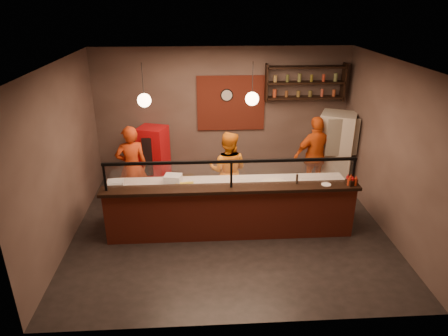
{
  "coord_description": "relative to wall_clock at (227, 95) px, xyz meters",
  "views": [
    {
      "loc": [
        -0.52,
        -6.75,
        4.23
      ],
      "look_at": [
        -0.09,
        0.3,
        1.18
      ],
      "focal_mm": 32.0,
      "sensor_mm": 36.0,
      "label": 1
    }
  ],
  "objects": [
    {
      "name": "sneeze_guard",
      "position": [
        -0.1,
        -2.76,
        -0.73
      ],
      "size": [
        4.5,
        0.05,
        0.52
      ],
      "color": "white",
      "rests_on": "counter_ledge"
    },
    {
      "name": "ceiling",
      "position": [
        -0.1,
        -2.46,
        1.1
      ],
      "size": [
        6.0,
        6.0,
        0.0
      ],
      "primitive_type": "plane",
      "rotation": [
        3.14,
        0.0,
        0.0
      ],
      "color": "#372D2A",
      "rests_on": "wall_back"
    },
    {
      "name": "wall_back",
      "position": [
        -0.1,
        0.04,
        -0.5
      ],
      "size": [
        6.0,
        0.0,
        6.0
      ],
      "primitive_type": "plane",
      "rotation": [
        1.57,
        0.0,
        0.0
      ],
      "color": "#6D5850",
      "rests_on": "floor"
    },
    {
      "name": "wall_front",
      "position": [
        -0.1,
        -4.96,
        -0.5
      ],
      "size": [
        6.0,
        0.0,
        6.0
      ],
      "primitive_type": "plane",
      "rotation": [
        -1.57,
        0.0,
        0.0
      ],
      "color": "#6D5850",
      "rests_on": "floor"
    },
    {
      "name": "cook_left",
      "position": [
        -2.11,
        -1.32,
        -1.2
      ],
      "size": [
        0.75,
        0.59,
        1.8
      ],
      "primitive_type": "imported",
      "rotation": [
        0.0,
        0.0,
        3.41
      ],
      "color": "#C53B12",
      "rests_on": "floor"
    },
    {
      "name": "brick_patch",
      "position": [
        0.1,
        0.01,
        -0.2
      ],
      "size": [
        1.6,
        0.04,
        1.3
      ],
      "primitive_type": "cube",
      "color": "maroon",
      "rests_on": "wall_back"
    },
    {
      "name": "fridge",
      "position": [
        2.5,
        -0.68,
        -1.2
      ],
      "size": [
        0.98,
        0.95,
        1.81
      ],
      "primitive_type": "cube",
      "rotation": [
        0.0,
        0.0,
        -0.42
      ],
      "color": "beige",
      "rests_on": "floor"
    },
    {
      "name": "pendant_left",
      "position": [
        -1.6,
        -2.26,
        0.45
      ],
      "size": [
        0.24,
        0.24,
        0.77
      ],
      "color": "black",
      "rests_on": "ceiling"
    },
    {
      "name": "red_cooler",
      "position": [
        -1.76,
        -0.31,
        -1.38
      ],
      "size": [
        0.77,
        0.73,
        1.44
      ],
      "primitive_type": "cube",
      "rotation": [
        0.0,
        0.0,
        -0.32
      ],
      "color": "red",
      "rests_on": "floor"
    },
    {
      "name": "wall_clock",
      "position": [
        0.0,
        0.0,
        0.0
      ],
      "size": [
        0.3,
        0.04,
        0.3
      ],
      "primitive_type": "cylinder",
      "rotation": [
        1.57,
        0.0,
        0.0
      ],
      "color": "black",
      "rests_on": "wall_back"
    },
    {
      "name": "prep_tub_c",
      "position": [
        -2.25,
        -2.38,
        -1.13
      ],
      "size": [
        0.3,
        0.25,
        0.13
      ],
      "primitive_type": "cube",
      "rotation": [
        0.0,
        0.0,
        0.15
      ],
      "color": "white",
      "rests_on": "worktop"
    },
    {
      "name": "service_counter",
      "position": [
        -0.1,
        -2.76,
        -1.6
      ],
      "size": [
        4.6,
        0.25,
        1.0
      ],
      "primitive_type": "cube",
      "color": "maroon",
      "rests_on": "floor"
    },
    {
      "name": "cook_right",
      "position": [
        1.95,
        -0.96,
        -1.19
      ],
      "size": [
        1.14,
        0.69,
        1.82
      ],
      "primitive_type": "imported",
      "rotation": [
        0.0,
        0.0,
        3.39
      ],
      "color": "#E15815",
      "rests_on": "floor"
    },
    {
      "name": "worktop_cabinet",
      "position": [
        -0.1,
        -2.26,
        -1.68
      ],
      "size": [
        4.6,
        0.75,
        0.85
      ],
      "primitive_type": "cube",
      "color": "gray",
      "rests_on": "floor"
    },
    {
      "name": "prep_tub_b",
      "position": [
        -1.18,
        -2.17,
        -1.12
      ],
      "size": [
        0.36,
        0.31,
        0.16
      ],
      "primitive_type": "cube",
      "rotation": [
        0.0,
        0.0,
        -0.2
      ],
      "color": "silver",
      "rests_on": "worktop"
    },
    {
      "name": "cook_mid",
      "position": [
        -0.07,
        -1.54,
        -1.25
      ],
      "size": [
        0.96,
        0.83,
        1.7
      ],
      "primitive_type": "imported",
      "rotation": [
        0.0,
        0.0,
        2.88
      ],
      "color": "orange",
      "rests_on": "floor"
    },
    {
      "name": "prep_tub_a",
      "position": [
        -2.25,
        -2.34,
        -1.13
      ],
      "size": [
        0.32,
        0.27,
        0.15
      ],
      "primitive_type": "cube",
      "rotation": [
        0.0,
        0.0,
        0.11
      ],
      "color": "white",
      "rests_on": "worktop"
    },
    {
      "name": "condiment_caddy",
      "position": [
        2.1,
        -2.78,
        -0.99
      ],
      "size": [
        0.23,
        0.2,
        0.1
      ],
      "primitive_type": "cube",
      "rotation": [
        0.0,
        0.0,
        0.42
      ],
      "color": "black",
      "rests_on": "counter_ledge"
    },
    {
      "name": "small_plate",
      "position": [
        1.64,
        -2.77,
        -1.03
      ],
      "size": [
        0.2,
        0.2,
        0.01
      ],
      "primitive_type": "cylinder",
      "rotation": [
        0.0,
        0.0,
        -0.15
      ],
      "color": "white",
      "rests_on": "counter_ledge"
    },
    {
      "name": "counter_ledge",
      "position": [
        -0.1,
        -2.76,
        -1.07
      ],
      "size": [
        4.7,
        0.37,
        0.06
      ],
      "primitive_type": "cube",
      "color": "black",
      "rests_on": "service_counter"
    },
    {
      "name": "wall_right",
      "position": [
        2.9,
        -2.46,
        -0.5
      ],
      "size": [
        0.0,
        5.0,
        5.0
      ],
      "primitive_type": "plane",
      "rotation": [
        1.57,
        0.0,
        -1.57
      ],
      "color": "#6D5850",
      "rests_on": "floor"
    },
    {
      "name": "floor",
      "position": [
        -0.1,
        -2.46,
        -2.1
      ],
      "size": [
        6.0,
        6.0,
        0.0
      ],
      "primitive_type": "plane",
      "color": "black",
      "rests_on": "ground"
    },
    {
      "name": "worktop",
      "position": [
        -0.1,
        -2.26,
        -1.23
      ],
      "size": [
        4.6,
        0.75,
        0.05
      ],
      "primitive_type": "cube",
      "color": "silver",
      "rests_on": "worktop_cabinet"
    },
    {
      "name": "rolling_pin",
      "position": [
        -0.96,
        -2.28,
        -1.17
      ],
      "size": [
        0.34,
        0.1,
        0.06
      ],
      "primitive_type": "cylinder",
      "rotation": [
        0.0,
        1.57,
        0.14
      ],
      "color": "yellow",
      "rests_on": "worktop"
    },
    {
      "name": "pendant_right",
      "position": [
        0.3,
        -2.26,
        0.45
      ],
      "size": [
        0.24,
        0.24,
        0.77
      ],
      "color": "black",
      "rests_on": "ceiling"
    },
    {
      "name": "pizza_dough",
      "position": [
        0.77,
        -2.33,
        -1.19
      ],
      "size": [
        0.64,
        0.64,
        0.01
      ],
      "primitive_type": "cylinder",
      "rotation": [
        0.0,
        0.0,
        -0.32
      ],
      "color": "#F0ECCC",
      "rests_on": "worktop"
    },
    {
      "name": "wall_shelving",
      "position": [
        1.8,
        -0.14,
        0.3
      ],
      "size": [
        1.84,
        0.28,
        0.85
      ],
      "color": "black",
      "rests_on": "wall_back"
    },
    {
      "name": "wall_left",
      "position": [
        -3.1,
        -2.46,
        -0.5
      ],
      "size": [
        0.0,
        5.0,
        5.0
      ],
      "primitive_type": "plane",
      "rotation": [
        1.57,
        0.0,
        1.57
      ],
      "color": "#6D5850",
      "rests_on": "floor"
    },
    {
      "name": "pepper_mill",
      "position": [
        1.12,
        -2.68,
        -0.95
      ],
      "size": [
        0.04,
        0.04,
        0.18
      ],
      "primitive_type": "cylinder",
      "rotation": [
        0.0,
        0.0,
        0.01
      ],
      "color": "black",
      "rests_on": "counter_ledge"
    }
  ]
}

